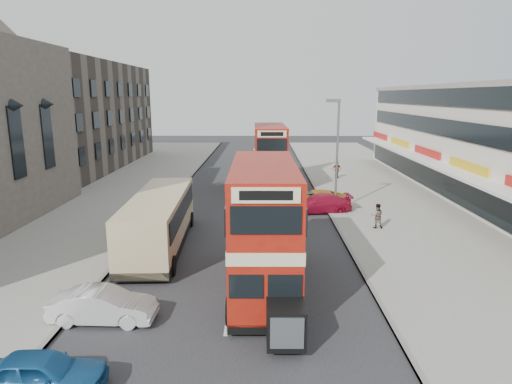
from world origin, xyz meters
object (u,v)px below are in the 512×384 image
(street_lamp, at_px, (336,147))
(pedestrian_far, at_px, (337,170))
(coach, at_px, (159,219))
(car_left_front, at_px, (103,306))
(car_left_near, at_px, (41,373))
(car_right_b, at_px, (315,200))
(cyclist, at_px, (299,193))
(car_right_a, at_px, (319,203))
(bus_second, at_px, (270,157))
(bus_main, at_px, (264,227))
(pedestrian_near, at_px, (377,216))

(street_lamp, bearing_deg, pedestrian_far, 79.89)
(coach, relative_size, car_left_front, 2.70)
(car_left_near, distance_m, car_left_front, 4.11)
(car_right_b, bearing_deg, cyclist, -155.83)
(car_left_near, relative_size, car_left_front, 0.93)
(coach, distance_m, car_right_a, 12.52)
(car_left_front, bearing_deg, street_lamp, -33.76)
(car_left_front, height_order, cyclist, cyclist)
(car_right_b, bearing_deg, coach, -55.19)
(bus_second, height_order, car_right_a, bus_second)
(street_lamp, xyz_separation_m, bus_main, (-5.15, -13.05, -1.95))
(bus_second, height_order, pedestrian_near, bus_second)
(car_right_a, bearing_deg, car_right_b, -177.15)
(street_lamp, bearing_deg, bus_second, 117.90)
(bus_second, bearing_deg, pedestrian_near, 115.91)
(car_left_front, bearing_deg, car_right_b, -28.87)
(bus_main, relative_size, pedestrian_near, 6.13)
(bus_main, xyz_separation_m, car_left_front, (-6.05, -2.95, -2.19))
(car_left_near, distance_m, pedestrian_near, 20.82)
(coach, relative_size, pedestrian_near, 6.63)
(bus_main, height_order, bus_second, bus_second)
(car_left_near, height_order, pedestrian_far, pedestrian_far)
(street_lamp, distance_m, car_right_a, 4.25)
(car_left_front, relative_size, pedestrian_far, 2.31)
(car_left_front, bearing_deg, cyclist, -23.86)
(bus_main, distance_m, car_left_front, 7.08)
(bus_main, height_order, car_left_front, bus_main)
(pedestrian_far, bearing_deg, bus_second, -165.08)
(car_right_b, height_order, pedestrian_near, pedestrian_near)
(bus_main, xyz_separation_m, pedestrian_far, (7.47, 26.05, -1.84))
(bus_second, bearing_deg, car_right_b, 112.79)
(bus_main, bearing_deg, bus_second, -92.33)
(bus_main, relative_size, car_right_a, 2.12)
(car_left_near, bearing_deg, pedestrian_near, -43.26)
(car_right_b, xyz_separation_m, pedestrian_near, (3.27, -5.44, 0.26))
(car_left_front, distance_m, car_right_b, 19.83)
(car_left_near, xyz_separation_m, car_left_front, (0.32, 4.09, 0.02))
(bus_second, relative_size, coach, 0.95)
(street_lamp, xyz_separation_m, car_right_a, (-1.08, 0.00, -4.11))
(pedestrian_near, bearing_deg, cyclist, -55.13)
(car_right_b, bearing_deg, bus_main, -22.73)
(pedestrian_near, xyz_separation_m, pedestrian_far, (0.31, 17.28, 0.05))
(car_left_near, bearing_deg, street_lamp, -32.53)
(bus_second, xyz_separation_m, car_left_near, (-6.99, -28.65, -2.29))
(car_left_front, relative_size, car_right_b, 0.80)
(car_right_b, distance_m, pedestrian_near, 6.35)
(cyclist, bearing_deg, bus_main, -99.46)
(bus_main, distance_m, coach, 8.02)
(coach, distance_m, car_left_near, 12.51)
(car_right_b, bearing_deg, car_left_front, -37.50)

